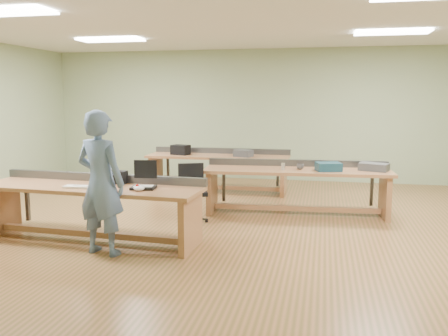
{
  "coord_description": "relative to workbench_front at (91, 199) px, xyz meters",
  "views": [
    {
      "loc": [
        1.45,
        -6.95,
        1.92
      ],
      "look_at": [
        0.11,
        -0.6,
        0.94
      ],
      "focal_mm": 38.0,
      "sensor_mm": 36.0,
      "label": 1
    }
  ],
  "objects": [
    {
      "name": "drinks_can",
      "position": [
        2.39,
        1.89,
        0.25
      ],
      "size": [
        0.08,
        0.08,
        0.11
      ],
      "primitive_type": "cylinder",
      "rotation": [
        0.0,
        0.0,
        -0.26
      ],
      "color": "silver",
      "rests_on": "workbench_mid"
    },
    {
      "name": "workbench_front",
      "position": [
        0.0,
        0.0,
        0.0
      ],
      "size": [
        3.07,
        0.99,
        0.86
      ],
      "rotation": [
        0.0,
        0.0,
        -0.06
      ],
      "color": "#996740",
      "rests_on": "floor"
    },
    {
      "name": "trackball_mouse",
      "position": [
        0.77,
        -0.2,
        0.22
      ],
      "size": [
        0.19,
        0.2,
        0.07
      ],
      "primitive_type": "ellipsoid",
      "rotation": [
        0.0,
        0.0,
        -0.36
      ],
      "color": "white",
      "rests_on": "workbench_front"
    },
    {
      "name": "camera_bag",
      "position": [
        0.28,
        0.22,
        0.28
      ],
      "size": [
        0.26,
        0.18,
        0.17
      ],
      "primitive_type": "cube",
      "rotation": [
        0.0,
        0.0,
        -0.07
      ],
      "color": "black",
      "rests_on": "workbench_front"
    },
    {
      "name": "task_chair",
      "position": [
        1.05,
        1.24,
        -0.23
      ],
      "size": [
        0.63,
        0.63,
        0.89
      ],
      "rotation": [
        0.0,
        0.0,
        0.39
      ],
      "color": "black",
      "rests_on": "floor"
    },
    {
      "name": "laptop_base",
      "position": [
        0.77,
        -0.08,
        0.21
      ],
      "size": [
        0.33,
        0.28,
        0.03
      ],
      "primitive_type": "cube",
      "rotation": [
        0.0,
        0.0,
        0.11
      ],
      "color": "black",
      "rests_on": "workbench_front"
    },
    {
      "name": "keyboard",
      "position": [
        -0.04,
        -0.18,
        0.2
      ],
      "size": [
        0.46,
        0.18,
        0.03
      ],
      "primitive_type": "cube",
      "rotation": [
        0.0,
        0.0,
        0.08
      ],
      "color": "silver",
      "rests_on": "workbench_front"
    },
    {
      "name": "wall_front",
      "position": [
        1.57,
        -2.74,
        0.94
      ],
      "size": [
        10.0,
        0.04,
        3.0
      ],
      "primitive_type": "cube",
      "color": "#91A37C",
      "rests_on": "floor"
    },
    {
      "name": "tray_back",
      "position": [
        1.47,
        3.45,
        0.26
      ],
      "size": [
        0.39,
        0.33,
        0.13
      ],
      "primitive_type": "cube",
      "rotation": [
        0.0,
        0.0,
        -0.3
      ],
      "color": "#3A3B3D",
      "rests_on": "workbench_back"
    },
    {
      "name": "workbench_back",
      "position": [
        0.93,
        3.6,
        -0.0
      ],
      "size": [
        2.86,
        0.77,
        0.86
      ],
      "rotation": [
        0.0,
        0.0,
        -0.0
      ],
      "color": "#996740",
      "rests_on": "floor"
    },
    {
      "name": "storage_box_back",
      "position": [
        0.16,
        3.51,
        0.29
      ],
      "size": [
        0.4,
        0.33,
        0.2
      ],
      "primitive_type": "cube",
      "rotation": [
        0.0,
        0.0,
        -0.27
      ],
      "color": "black",
      "rests_on": "workbench_back"
    },
    {
      "name": "person",
      "position": [
        0.39,
        -0.49,
        0.32
      ],
      "size": [
        0.72,
        0.55,
        1.77
      ],
      "primitive_type": "imported",
      "rotation": [
        0.0,
        0.0,
        2.93
      ],
      "color": "slate",
      "rests_on": "floor"
    },
    {
      "name": "wall_back",
      "position": [
        1.57,
        5.26,
        0.94
      ],
      "size": [
        10.0,
        0.04,
        3.0
      ],
      "primitive_type": "cube",
      "color": "#91A37C",
      "rests_on": "floor"
    },
    {
      "name": "parts_bin_teal",
      "position": [
        3.1,
        1.95,
        0.26
      ],
      "size": [
        0.44,
        0.37,
        0.13
      ],
      "primitive_type": "cube",
      "rotation": [
        0.0,
        0.0,
        0.27
      ],
      "color": "#163847",
      "rests_on": "workbench_mid"
    },
    {
      "name": "laptop_screen",
      "position": [
        0.76,
        0.04,
        0.43
      ],
      "size": [
        0.3,
        0.05,
        0.24
      ],
      "primitive_type": "cube",
      "rotation": [
        0.0,
        0.0,
        0.11
      ],
      "color": "black",
      "rests_on": "laptop_base"
    },
    {
      "name": "fluor_panels",
      "position": [
        1.57,
        1.26,
        2.41
      ],
      "size": [
        6.2,
        3.5,
        0.03
      ],
      "color": "white",
      "rests_on": "ceiling"
    },
    {
      "name": "floor",
      "position": [
        1.57,
        1.26,
        -0.56
      ],
      "size": [
        10.0,
        10.0,
        0.0
      ],
      "primitive_type": "plane",
      "color": "#915A37",
      "rests_on": "ground"
    },
    {
      "name": "parts_bin_grey",
      "position": [
        3.81,
        2.12,
        0.25
      ],
      "size": [
        0.51,
        0.41,
        0.12
      ],
      "primitive_type": "cube",
      "rotation": [
        0.0,
        0.0,
        -0.34
      ],
      "color": "#3A3B3D",
      "rests_on": "workbench_mid"
    },
    {
      "name": "mug",
      "position": [
        2.65,
        2.01,
        0.24
      ],
      "size": [
        0.15,
        0.15,
        0.09
      ],
      "primitive_type": "imported",
      "rotation": [
        0.0,
        0.0,
        0.34
      ],
      "color": "#3A3B3D",
      "rests_on": "workbench_mid"
    },
    {
      "name": "workbench_mid",
      "position": [
        2.6,
        2.05,
        -0.0
      ],
      "size": [
        3.05,
        1.0,
        0.86
      ],
      "rotation": [
        0.0,
        0.0,
        0.07
      ],
      "color": "#996740",
      "rests_on": "floor"
    },
    {
      "name": "ceiling",
      "position": [
        1.57,
        1.26,
        2.44
      ],
      "size": [
        10.0,
        10.0,
        0.0
      ],
      "primitive_type": "plane",
      "color": "silver",
      "rests_on": "wall_back"
    }
  ]
}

